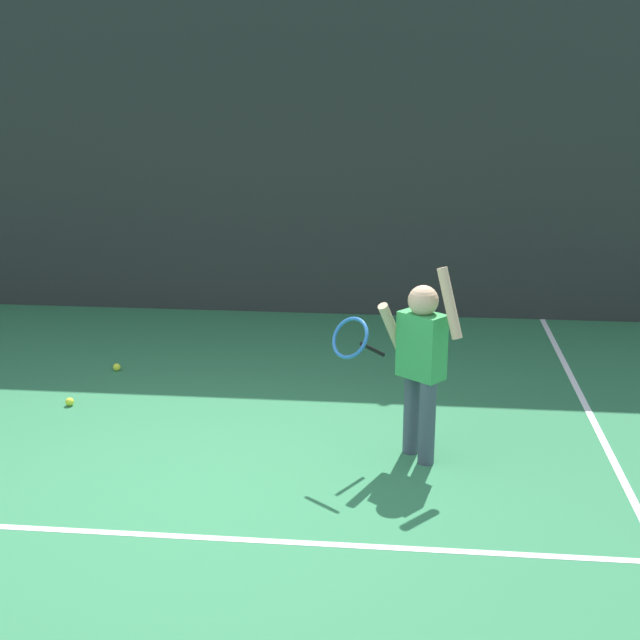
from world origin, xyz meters
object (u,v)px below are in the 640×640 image
object	(u,v)px
tennis_player	(418,356)
tennis_ball_3	(117,367)
tennis_ball_0	(401,371)
tennis_ball_4	(70,402)

from	to	relation	value
tennis_player	tennis_ball_3	world-z (taller)	tennis_player
tennis_ball_3	tennis_player	bearing A→B (deg)	-30.00
tennis_ball_0	tennis_ball_3	size ratio (longest dim) A/B	1.00
tennis_ball_0	tennis_ball_4	xyz separation A→B (m)	(-2.57, -0.97, 0.00)
tennis_player	tennis_ball_0	bearing A→B (deg)	132.95
tennis_ball_0	tennis_ball_3	distance (m)	2.47
tennis_player	tennis_ball_4	bearing A→B (deg)	-155.15
tennis_ball_0	tennis_ball_4	bearing A→B (deg)	-159.36
tennis_player	tennis_ball_3	distance (m)	3.06
tennis_ball_4	tennis_ball_3	bearing A→B (deg)	82.70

